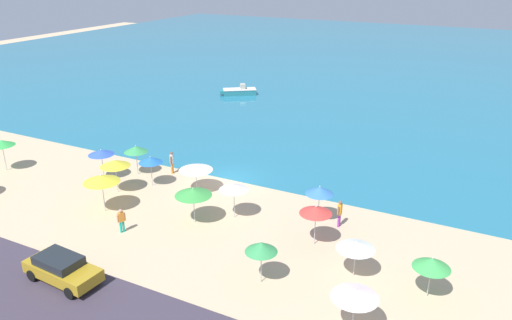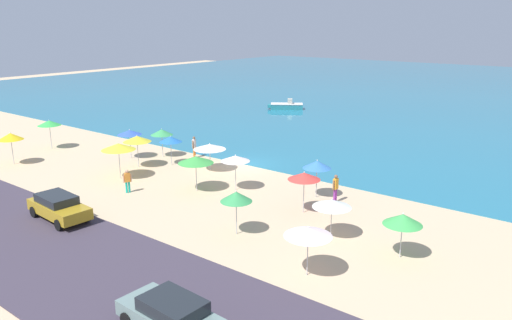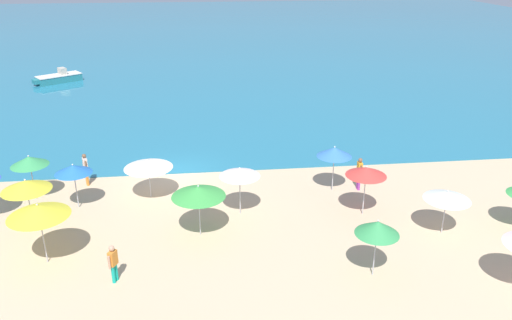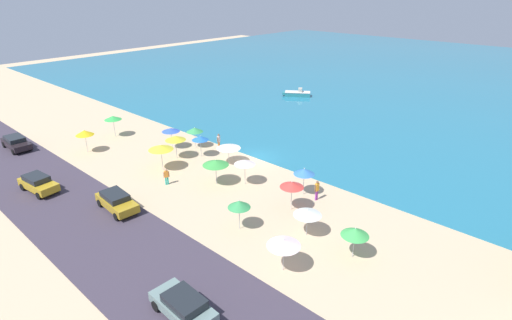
% 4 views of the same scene
% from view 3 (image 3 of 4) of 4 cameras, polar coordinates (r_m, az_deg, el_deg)
% --- Properties ---
extents(ground_plane, '(160.00, 160.00, 0.00)m').
position_cam_3_polar(ground_plane, '(29.14, -9.06, -1.57)').
color(ground_plane, '#CEB08A').
extents(sea, '(150.00, 110.00, 0.05)m').
position_cam_3_polar(sea, '(82.46, -7.80, 14.17)').
color(sea, teal).
rests_on(sea, ground_plane).
extents(beach_umbrella_0, '(2.48, 2.48, 2.15)m').
position_cam_3_polar(beach_umbrella_0, '(25.89, -12.22, -0.46)').
color(beach_umbrella_0, '#B2B2B7').
rests_on(beach_umbrella_0, ground_plane).
extents(beach_umbrella_1, '(1.71, 1.71, 2.48)m').
position_cam_3_polar(beach_umbrella_1, '(19.66, 13.71, -7.53)').
color(beach_umbrella_1, '#B2B2B7').
rests_on(beach_umbrella_1, ground_plane).
extents(beach_umbrella_2, '(2.44, 2.44, 2.69)m').
position_cam_3_polar(beach_umbrella_2, '(21.56, -23.64, -5.33)').
color(beach_umbrella_2, '#B2B2B7').
rests_on(beach_umbrella_2, ground_plane).
extents(beach_umbrella_6, '(1.86, 1.86, 2.43)m').
position_cam_3_polar(beach_umbrella_6, '(27.53, -24.49, -0.11)').
color(beach_umbrella_6, '#B2B2B7').
rests_on(beach_umbrella_6, ground_plane).
extents(beach_umbrella_7, '(1.84, 1.84, 2.53)m').
position_cam_3_polar(beach_umbrella_7, '(26.27, 8.95, 0.92)').
color(beach_umbrella_7, '#B2B2B7').
rests_on(beach_umbrella_7, ground_plane).
extents(beach_umbrella_8, '(1.79, 1.79, 2.36)m').
position_cam_3_polar(beach_umbrella_8, '(25.77, -20.17, -1.00)').
color(beach_umbrella_8, '#B2B2B7').
rests_on(beach_umbrella_8, ground_plane).
extents(beach_umbrella_9, '(1.94, 1.94, 2.56)m').
position_cam_3_polar(beach_umbrella_9, '(24.03, 12.49, -1.30)').
color(beach_umbrella_9, '#B2B2B7').
rests_on(beach_umbrella_9, ground_plane).
extents(beach_umbrella_10, '(2.39, 2.39, 2.47)m').
position_cam_3_polar(beach_umbrella_10, '(21.93, -6.60, -3.60)').
color(beach_umbrella_10, '#B2B2B7').
rests_on(beach_umbrella_10, ground_plane).
extents(beach_umbrella_11, '(1.96, 1.96, 2.46)m').
position_cam_3_polar(beach_umbrella_11, '(23.58, -1.87, -1.42)').
color(beach_umbrella_11, '#B2B2B7').
rests_on(beach_umbrella_11, ground_plane).
extents(beach_umbrella_13, '(2.17, 2.17, 2.57)m').
position_cam_3_polar(beach_umbrella_13, '(24.35, -24.81, -2.64)').
color(beach_umbrella_13, '#B2B2B7').
rests_on(beach_umbrella_13, ground_plane).
extents(beach_umbrella_15, '(2.07, 2.07, 2.15)m').
position_cam_3_polar(beach_umbrella_15, '(23.64, 21.03, -3.81)').
color(beach_umbrella_15, '#B2B2B7').
rests_on(beach_umbrella_15, ground_plane).
extents(bather_0, '(0.35, 0.52, 1.60)m').
position_cam_3_polar(bather_0, '(20.16, -16.00, -11.11)').
color(bather_0, '#14AD97').
rests_on(bather_0, ground_plane).
extents(bather_1, '(0.33, 0.54, 1.83)m').
position_cam_3_polar(bather_1, '(28.55, -18.90, -0.83)').
color(bather_1, orange).
rests_on(bather_1, ground_plane).
extents(bather_2, '(0.22, 0.57, 1.81)m').
position_cam_3_polar(bather_2, '(27.08, 11.73, -1.34)').
color(bather_2, purple).
rests_on(bather_2, ground_plane).
extents(skiff_nearshore, '(4.43, 3.66, 1.36)m').
position_cam_3_polar(skiff_nearshore, '(53.15, -21.63, 8.71)').
color(skiff_nearshore, teal).
rests_on(skiff_nearshore, sea).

